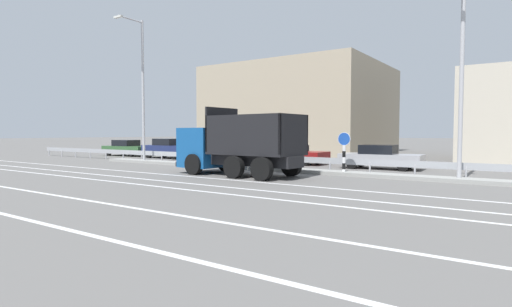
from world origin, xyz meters
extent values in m
plane|color=#605E5B|center=(0.00, 0.00, 0.00)|extent=(320.00, 320.00, 0.00)
cube|color=silver|center=(0.10, -2.83, 0.00)|extent=(49.58, 0.16, 0.01)
cube|color=silver|center=(0.10, -4.77, 0.00)|extent=(49.58, 0.16, 0.01)
cube|color=silver|center=(0.10, -6.13, 0.00)|extent=(49.58, 0.16, 0.01)
cube|color=silver|center=(0.10, -9.57, 0.00)|extent=(49.58, 0.16, 0.01)
cube|color=gray|center=(0.00, 1.91, 0.09)|extent=(27.27, 1.10, 0.18)
cube|color=#9EA0A5|center=(0.00, 2.77, 0.62)|extent=(49.58, 0.04, 0.32)
cylinder|color=#ADADB2|center=(-24.49, 2.77, 0.31)|extent=(0.09, 0.09, 0.62)
cylinder|color=#ADADB2|center=(-22.36, 2.77, 0.31)|extent=(0.09, 0.09, 0.62)
cylinder|color=#ADADB2|center=(-20.23, 2.77, 0.31)|extent=(0.09, 0.09, 0.62)
cylinder|color=#ADADB2|center=(-18.10, 2.77, 0.31)|extent=(0.09, 0.09, 0.62)
cylinder|color=#ADADB2|center=(-15.97, 2.77, 0.31)|extent=(0.09, 0.09, 0.62)
cylinder|color=#ADADB2|center=(-13.84, 2.77, 0.31)|extent=(0.09, 0.09, 0.62)
cylinder|color=#ADADB2|center=(-11.71, 2.77, 0.31)|extent=(0.09, 0.09, 0.62)
cylinder|color=#ADADB2|center=(-9.58, 2.77, 0.31)|extent=(0.09, 0.09, 0.62)
cylinder|color=#ADADB2|center=(-7.45, 2.77, 0.31)|extent=(0.09, 0.09, 0.62)
cylinder|color=#ADADB2|center=(-5.32, 2.77, 0.31)|extent=(0.09, 0.09, 0.62)
cylinder|color=#ADADB2|center=(-3.19, 2.77, 0.31)|extent=(0.09, 0.09, 0.62)
cylinder|color=#ADADB2|center=(-1.06, 2.77, 0.31)|extent=(0.09, 0.09, 0.62)
cylinder|color=#ADADB2|center=(1.06, 2.77, 0.31)|extent=(0.09, 0.09, 0.62)
cylinder|color=#ADADB2|center=(3.19, 2.77, 0.31)|extent=(0.09, 0.09, 0.62)
cylinder|color=#ADADB2|center=(5.32, 2.77, 0.31)|extent=(0.09, 0.09, 0.62)
cylinder|color=#ADADB2|center=(7.45, 2.77, 0.31)|extent=(0.09, 0.09, 0.62)
cylinder|color=#ADADB2|center=(9.58, 2.77, 0.31)|extent=(0.09, 0.09, 0.62)
cube|color=#144C8C|center=(-2.18, -0.90, 1.33)|extent=(2.09, 2.53, 2.03)
cube|color=black|center=(-3.17, -0.84, 1.67)|extent=(0.15, 2.08, 0.77)
cube|color=black|center=(-3.21, -0.84, 0.47)|extent=(0.24, 2.37, 0.24)
cube|color=black|center=(1.07, -1.08, 0.79)|extent=(4.63, 1.59, 0.53)
cube|color=black|center=(1.07, -1.08, 1.11)|extent=(4.51, 2.57, 0.12)
cube|color=black|center=(1.01, -2.20, 2.04)|extent=(4.38, 0.35, 1.75)
cube|color=black|center=(1.14, 0.03, 2.04)|extent=(4.38, 0.35, 1.75)
cube|color=black|center=(-1.06, -0.96, 2.26)|extent=(0.23, 2.33, 2.18)
cube|color=black|center=(3.21, -1.21, 2.04)|extent=(0.23, 2.33, 1.75)
cylinder|color=black|center=(-1.96, -2.10, 0.52)|extent=(1.06, 0.38, 1.04)
cylinder|color=black|center=(-1.82, 0.27, 0.52)|extent=(1.06, 0.38, 1.04)
cylinder|color=black|center=(0.66, -2.25, 0.52)|extent=(1.06, 0.38, 1.04)
cylinder|color=black|center=(0.80, 0.12, 0.52)|extent=(1.06, 0.38, 1.04)
cylinder|color=black|center=(2.26, -2.34, 0.52)|extent=(1.06, 0.38, 1.04)
cylinder|color=black|center=(2.39, 0.03, 0.52)|extent=(1.06, 0.38, 1.04)
cylinder|color=white|center=(4.30, 1.91, 0.15)|extent=(0.16, 0.16, 0.30)
cylinder|color=black|center=(4.30, 1.91, 0.45)|extent=(0.16, 0.16, 0.30)
cylinder|color=white|center=(4.30, 1.91, 0.74)|extent=(0.16, 0.16, 0.30)
cylinder|color=black|center=(4.30, 1.91, 1.04)|extent=(0.16, 0.16, 0.30)
cylinder|color=white|center=(4.30, 1.91, 1.34)|extent=(0.16, 0.16, 0.30)
cylinder|color=#1E4CB2|center=(4.30, 1.91, 1.79)|extent=(0.61, 0.03, 0.61)
cylinder|color=white|center=(4.30, 1.91, 1.79)|extent=(0.65, 0.02, 0.65)
cylinder|color=#ADADB2|center=(-10.44, 1.91, 4.92)|extent=(0.18, 0.18, 9.83)
cylinder|color=#ADADB2|center=(-10.41, 0.92, 9.68)|extent=(0.15, 1.98, 0.10)
cube|color=silver|center=(-10.38, -0.07, 9.60)|extent=(0.71, 0.22, 0.12)
cylinder|color=#ADADB2|center=(9.40, 2.07, 5.02)|extent=(0.18, 0.18, 10.04)
cube|color=#335B33|center=(-18.33, 6.63, 0.60)|extent=(4.92, 2.05, 0.60)
cube|color=black|center=(-18.48, 6.62, 1.18)|extent=(2.11, 1.69, 0.54)
cylinder|color=black|center=(-16.88, 7.56, 0.30)|extent=(0.61, 0.23, 0.60)
cylinder|color=black|center=(-16.79, 5.85, 0.30)|extent=(0.61, 0.23, 0.60)
cylinder|color=black|center=(-19.87, 7.41, 0.30)|extent=(0.61, 0.23, 0.60)
cylinder|color=black|center=(-19.78, 5.69, 0.30)|extent=(0.61, 0.23, 0.60)
cube|color=navy|center=(-12.65, 6.39, 0.69)|extent=(4.94, 1.93, 0.77)
cube|color=black|center=(-12.80, 6.40, 1.34)|extent=(2.09, 1.64, 0.54)
cylinder|color=black|center=(-11.11, 7.22, 0.30)|extent=(0.60, 0.21, 0.60)
cylinder|color=black|center=(-11.15, 5.50, 0.30)|extent=(0.60, 0.21, 0.60)
cylinder|color=black|center=(-14.15, 7.29, 0.30)|extent=(0.60, 0.21, 0.60)
cylinder|color=black|center=(-14.19, 5.57, 0.30)|extent=(0.60, 0.21, 0.60)
cube|color=maroon|center=(-7.28, 6.29, 0.61)|extent=(4.01, 2.09, 0.62)
cube|color=black|center=(-7.16, 6.30, 1.12)|extent=(1.74, 1.71, 0.41)
cylinder|color=black|center=(-8.42, 5.34, 0.30)|extent=(0.61, 0.24, 0.60)
cylinder|color=black|center=(-8.54, 7.06, 0.30)|extent=(0.61, 0.24, 0.60)
cylinder|color=black|center=(-6.01, 5.51, 0.30)|extent=(0.61, 0.24, 0.60)
cylinder|color=black|center=(-6.13, 7.23, 0.30)|extent=(0.61, 0.24, 0.60)
cube|color=maroon|center=(-1.32, 6.76, 0.58)|extent=(4.76, 1.98, 0.56)
cube|color=black|center=(-1.46, 6.76, 1.06)|extent=(2.00, 1.73, 0.40)
cylinder|color=black|center=(0.16, 7.68, 0.30)|extent=(0.60, 0.20, 0.60)
cylinder|color=black|center=(0.15, 5.82, 0.30)|extent=(0.60, 0.20, 0.60)
cylinder|color=black|center=(-2.78, 7.70, 0.30)|extent=(0.60, 0.20, 0.60)
cylinder|color=black|center=(-2.80, 5.85, 0.30)|extent=(0.60, 0.20, 0.60)
cube|color=#A3A3A8|center=(4.77, 6.35, 0.59)|extent=(4.64, 2.02, 0.57)
cube|color=black|center=(4.63, 6.34, 1.14)|extent=(1.98, 1.69, 0.53)
cylinder|color=black|center=(6.15, 7.28, 0.30)|extent=(0.61, 0.22, 0.60)
cylinder|color=black|center=(6.22, 5.54, 0.30)|extent=(0.61, 0.22, 0.60)
cylinder|color=black|center=(3.32, 7.16, 0.30)|extent=(0.61, 0.22, 0.60)
cylinder|color=black|center=(3.39, 5.42, 0.30)|extent=(0.61, 0.22, 0.60)
cube|color=tan|center=(-8.83, 22.39, 4.53)|extent=(17.05, 15.14, 9.06)
camera|label=1|loc=(11.74, -16.73, 2.08)|focal=28.00mm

